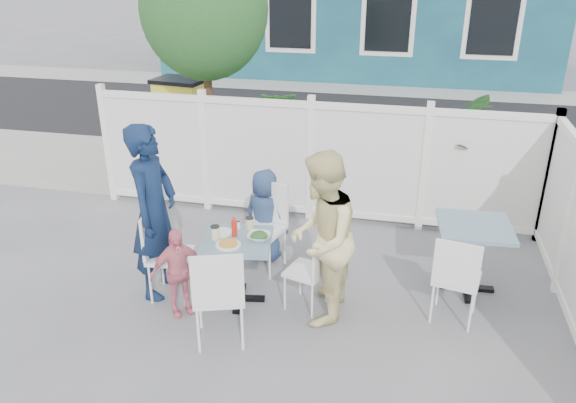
% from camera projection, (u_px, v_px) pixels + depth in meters
% --- Properties ---
extents(ground, '(80.00, 80.00, 0.00)m').
position_uv_depth(ground, '(253.00, 319.00, 5.52)').
color(ground, slate).
extents(near_sidewalk, '(24.00, 2.60, 0.01)m').
position_uv_depth(near_sidewalk, '(320.00, 180.00, 8.90)').
color(near_sidewalk, gray).
rests_on(near_sidewalk, ground).
extents(street, '(24.00, 5.00, 0.01)m').
position_uv_depth(street, '(349.00, 119.00, 12.20)').
color(street, black).
rests_on(street, ground).
extents(far_sidewalk, '(24.00, 1.60, 0.01)m').
position_uv_depth(far_sidewalk, '(364.00, 88.00, 14.97)').
color(far_sidewalk, gray).
rests_on(far_sidewalk, ground).
extents(fence_back, '(5.86, 0.08, 1.60)m').
position_uv_depth(fence_back, '(310.00, 163.00, 7.32)').
color(fence_back, white).
rests_on(fence_back, ground).
extents(tree, '(1.80, 1.62, 3.59)m').
position_uv_depth(tree, '(204.00, 9.00, 7.74)').
color(tree, '#382316').
rests_on(tree, ground).
extents(utility_cabinet, '(0.83, 0.65, 1.40)m').
position_uv_depth(utility_cabinet, '(183.00, 125.00, 9.28)').
color(utility_cabinet, yellow).
rests_on(utility_cabinet, ground).
extents(potted_shrub_a, '(1.13, 1.13, 1.58)m').
position_uv_depth(potted_shrub_a, '(274.00, 143.00, 8.08)').
color(potted_shrub_a, '#1A4622').
rests_on(potted_shrub_a, ground).
extents(potted_shrub_b, '(1.33, 1.50, 1.57)m').
position_uv_depth(potted_shrub_b, '(439.00, 158.00, 7.52)').
color(potted_shrub_b, '#1A4622').
rests_on(potted_shrub_b, ground).
extents(main_table, '(0.77, 0.77, 0.71)m').
position_uv_depth(main_table, '(238.00, 253.00, 5.60)').
color(main_table, '#446C80').
rests_on(main_table, ground).
extents(spare_table, '(0.77, 0.77, 0.77)m').
position_uv_depth(spare_table, '(473.00, 240.00, 5.77)').
color(spare_table, '#446C80').
rests_on(spare_table, ground).
extents(chair_left, '(0.46, 0.48, 0.96)m').
position_uv_depth(chair_left, '(162.00, 247.00, 5.70)').
color(chair_left, white).
rests_on(chair_left, ground).
extents(chair_right, '(0.46, 0.47, 0.83)m').
position_uv_depth(chair_right, '(313.00, 266.00, 5.50)').
color(chair_right, white).
rests_on(chair_right, ground).
extents(chair_back, '(0.54, 0.53, 0.98)m').
position_uv_depth(chair_back, '(265.00, 219.00, 6.26)').
color(chair_back, white).
rests_on(chair_back, ground).
extents(chair_near, '(0.57, 0.56, 1.00)m').
position_uv_depth(chair_near, '(219.00, 291.00, 4.93)').
color(chair_near, white).
rests_on(chair_near, ground).
extents(chair_spare, '(0.49, 0.48, 0.92)m').
position_uv_depth(chair_spare, '(457.00, 274.00, 5.25)').
color(chair_spare, white).
rests_on(chair_spare, ground).
extents(man, '(0.44, 0.67, 1.83)m').
position_uv_depth(man, '(154.00, 212.00, 5.63)').
color(man, '#0F1E3E').
rests_on(man, ground).
extents(woman, '(0.65, 0.83, 1.70)m').
position_uv_depth(woman, '(321.00, 239.00, 5.24)').
color(woman, '#E0C749').
rests_on(woman, ground).
extents(boy, '(0.61, 0.49, 1.10)m').
position_uv_depth(boy, '(265.00, 215.00, 6.42)').
color(boy, navy).
rests_on(boy, ground).
extents(toddler, '(0.56, 0.52, 0.92)m').
position_uv_depth(toddler, '(177.00, 272.00, 5.44)').
color(toddler, '#DA7085').
rests_on(toddler, ground).
extents(plate_main, '(0.25, 0.25, 0.02)m').
position_uv_depth(plate_main, '(228.00, 245.00, 5.42)').
color(plate_main, white).
rests_on(plate_main, main_table).
extents(plate_side, '(0.21, 0.21, 0.01)m').
position_uv_depth(plate_side, '(222.00, 232.00, 5.66)').
color(plate_side, white).
rests_on(plate_side, main_table).
extents(salad_bowl, '(0.22, 0.22, 0.06)m').
position_uv_depth(salad_bowl, '(259.00, 237.00, 5.53)').
color(salad_bowl, white).
rests_on(salad_bowl, main_table).
extents(coffee_cup_a, '(0.09, 0.09, 0.13)m').
position_uv_depth(coffee_cup_a, '(215.00, 233.00, 5.52)').
color(coffee_cup_a, beige).
rests_on(coffee_cup_a, main_table).
extents(coffee_cup_b, '(0.08, 0.08, 0.12)m').
position_uv_depth(coffee_cup_b, '(250.00, 224.00, 5.72)').
color(coffee_cup_b, beige).
rests_on(coffee_cup_b, main_table).
extents(ketchup_bottle, '(0.05, 0.05, 0.17)m').
position_uv_depth(ketchup_bottle, '(234.00, 228.00, 5.56)').
color(ketchup_bottle, red).
rests_on(ketchup_bottle, main_table).
extents(salt_shaker, '(0.03, 0.03, 0.08)m').
position_uv_depth(salt_shaker, '(239.00, 225.00, 5.74)').
color(salt_shaker, white).
rests_on(salt_shaker, main_table).
extents(pepper_shaker, '(0.03, 0.03, 0.08)m').
position_uv_depth(pepper_shaker, '(239.00, 225.00, 5.75)').
color(pepper_shaker, black).
rests_on(pepper_shaker, main_table).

